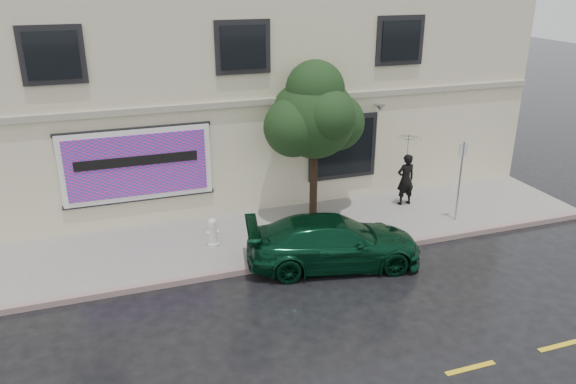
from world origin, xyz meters
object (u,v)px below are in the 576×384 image
object	(u,v)px
fire_hydrant	(213,232)
street_tree	(315,118)
car	(334,242)
pedestrian	(406,179)

from	to	relation	value
fire_hydrant	street_tree	bearing A→B (deg)	15.98
street_tree	car	bearing A→B (deg)	-100.93
car	fire_hydrant	world-z (taller)	car
pedestrian	street_tree	size ratio (longest dim) A/B	0.40
pedestrian	fire_hydrant	world-z (taller)	pedestrian
pedestrian	street_tree	distance (m)	3.79
street_tree	pedestrian	bearing A→B (deg)	-3.84
pedestrian	fire_hydrant	bearing A→B (deg)	6.85
car	pedestrian	xyz separation A→B (m)	(3.65, 2.72, 0.34)
car	fire_hydrant	size ratio (longest dim) A/B	5.57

